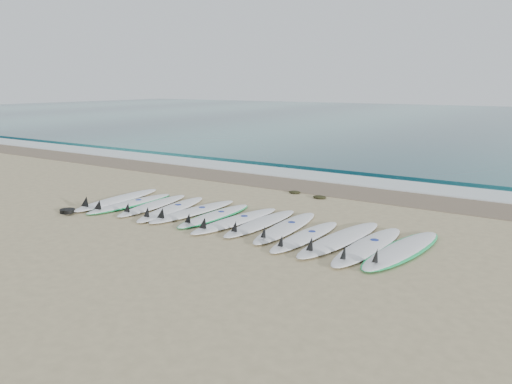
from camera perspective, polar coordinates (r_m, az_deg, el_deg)
The scene contains 21 objects.
ground at distance 10.17m, azimuth -2.51°, elevation -3.52°, with size 120.00×120.00×0.00m, color tan.
ocean at distance 40.93m, azimuth 25.35°, elevation 7.28°, with size 120.00×55.00×0.03m, color #1C5B61.
wet_sand_band at distance 13.61m, azimuth 7.62°, elevation 0.48°, with size 120.00×1.80×0.01m, color #705E4A.
foam_band at distance 14.86m, azimuth 9.97°, elevation 1.45°, with size 120.00×1.40×0.04m, color silver.
wave_crest at distance 16.22m, azimuth 12.09°, elevation 2.38°, with size 120.00×1.00×0.10m, color #1C5B61.
surfboard_0 at distance 12.34m, azimuth -15.73°, elevation -0.85°, with size 0.78×2.76×0.35m.
surfboard_1 at distance 11.93m, azimuth -14.26°, elevation -1.28°, with size 0.69×2.47×0.31m.
surfboard_2 at distance 11.61m, azimuth -11.85°, elevation -1.50°, with size 0.76×2.42×0.30m.
surfboard_3 at distance 11.18m, azimuth -9.75°, elevation -1.93°, with size 0.93×2.57×0.32m.
surfboard_4 at distance 10.91m, azimuth -7.35°, elevation -2.20°, with size 0.74×2.56×0.32m.
surfboard_5 at distance 10.56m, azimuth -4.85°, elevation -2.71°, with size 0.57×2.31×0.29m.
surfboard_6 at distance 10.11m, azimuth -2.54°, elevation -3.28°, with size 0.79×2.58×0.33m.
surfboard_7 at distance 9.92m, azimuth 0.40°, elevation -3.59°, with size 0.55×2.43×0.31m.
surfboard_8 at distance 9.64m, azimuth 3.29°, elevation -4.07°, with size 0.70×2.53×0.32m.
surfboard_9 at distance 9.13m, azimuth 5.52°, elevation -5.09°, with size 0.56×2.34×0.30m.
surfboard_10 at distance 9.03m, azimuth 9.42°, elevation -5.34°, with size 0.84×2.76×0.35m.
surfboard_11 at distance 8.75m, azimuth 12.54°, elevation -6.08°, with size 0.67×2.63×0.33m.
surfboard_12 at distance 8.73m, azimuth 16.29°, elevation -6.37°, with size 0.97×2.70×0.34m.
seaweed_near at distance 12.88m, azimuth 4.45°, elevation -0.02°, with size 0.32×0.25×0.06m, color black.
seaweed_far at distance 12.38m, azimuth 7.29°, elevation -0.57°, with size 0.35×0.27×0.07m, color black.
leash_coil at distance 11.63m, azimuth -20.71°, elevation -2.05°, with size 0.46×0.36×0.11m.
Camera 1 is at (5.73, -7.93, 2.77)m, focal length 35.00 mm.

